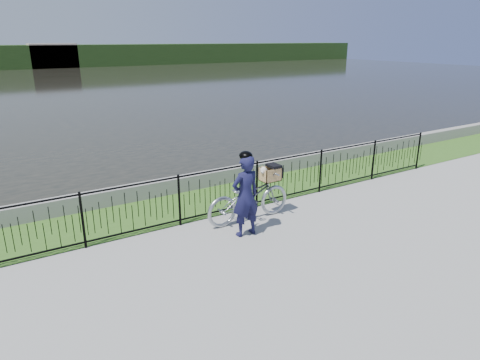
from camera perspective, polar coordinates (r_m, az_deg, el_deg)
ground at (r=8.62m, az=2.68°, el=-8.29°), size 120.00×120.00×0.00m
grass_strip at (r=10.67m, az=-5.26°, el=-2.92°), size 60.00×2.00×0.01m
water at (r=39.75m, az=-25.93°, el=11.01°), size 120.00×120.00×0.00m
quay_wall at (r=11.45m, az=-7.56°, el=-0.45°), size 60.00×0.30×0.40m
fence at (r=9.64m, az=-2.66°, el=-1.60°), size 14.00×0.06×1.15m
far_treeline at (r=66.50m, az=-29.08°, el=14.13°), size 120.00×6.00×3.00m
far_building_right at (r=65.68m, az=-23.65°, el=14.94°), size 6.00×3.00×3.20m
bicycle_rig at (r=9.40m, az=1.21°, el=-2.27°), size 2.06×0.72×1.21m
cyclist at (r=8.59m, az=0.73°, el=-1.99°), size 0.63×0.42×1.77m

